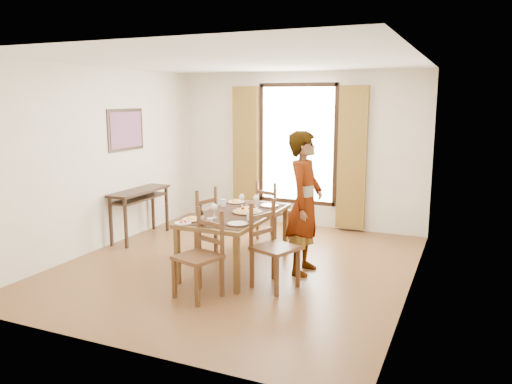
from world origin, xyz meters
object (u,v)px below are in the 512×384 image
at_px(console_table, 139,197).
at_px(dining_table, 236,218).
at_px(man, 305,203).
at_px(pasta_platter, 247,209).

bearing_deg(console_table, dining_table, -18.77).
xyz_separation_m(dining_table, man, (0.88, 0.22, 0.23)).
relative_size(dining_table, pasta_platter, 4.33).
height_order(dining_table, man, man).
bearing_deg(man, dining_table, 103.93).
bearing_deg(man, pasta_platter, 101.87).
relative_size(man, pasta_platter, 4.60).
distance_m(dining_table, man, 0.93).
bearing_deg(pasta_platter, man, 12.08).
bearing_deg(dining_table, man, 14.15).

